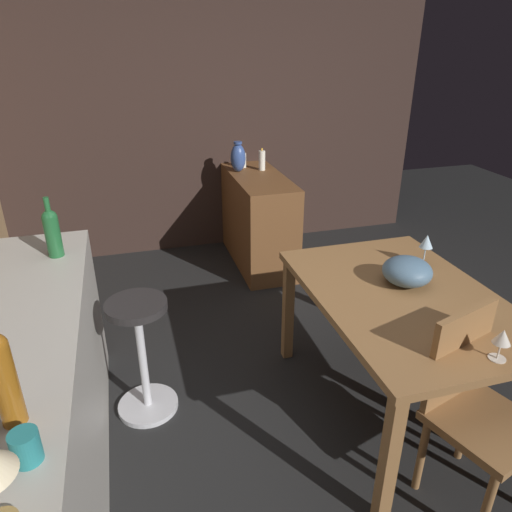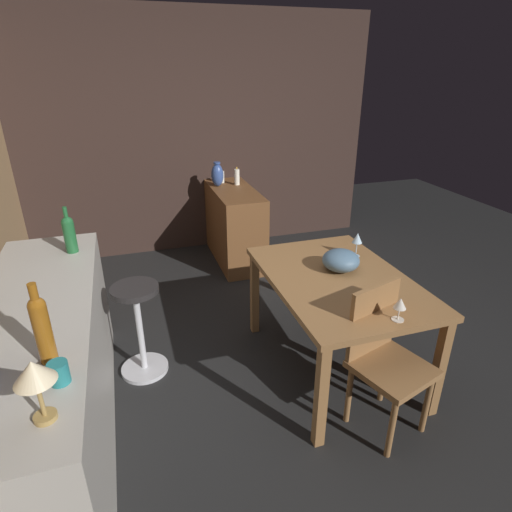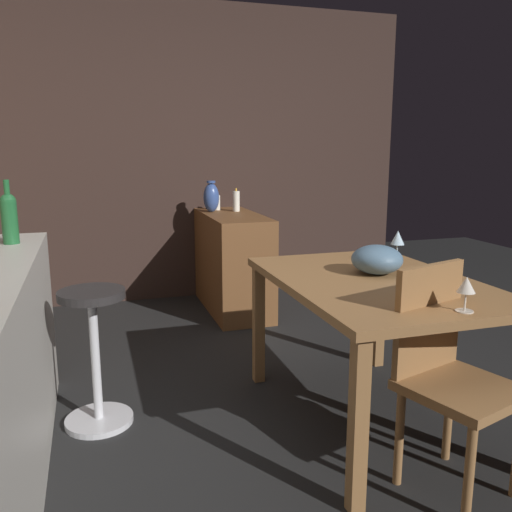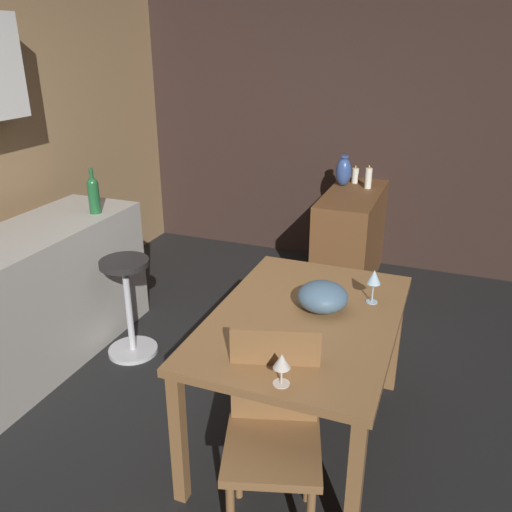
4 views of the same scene
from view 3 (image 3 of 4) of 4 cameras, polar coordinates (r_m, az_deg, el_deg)
name	(u,v)px [view 3 (image 3 of 4)]	position (r m, az deg, el deg)	size (l,w,h in m)	color
ground_plane	(309,422)	(2.86, 5.65, -17.12)	(9.00, 9.00, 0.00)	black
wall_side_right	(169,154)	(4.90, -9.28, 10.62)	(0.10, 4.40, 2.60)	#33231E
dining_table	(374,296)	(2.68, 12.45, -4.16)	(1.32, 0.89, 0.74)	olive
sideboard_cabinet	(232,262)	(4.54, -2.56, -0.64)	(1.10, 0.44, 0.82)	brown
chair_near_window	(448,371)	(2.32, 19.74, -11.40)	(0.50, 0.50, 0.91)	olive
bar_stool	(95,354)	(2.79, -16.74, -9.94)	(0.34, 0.34, 0.69)	#262323
wine_glass_left	(466,286)	(2.22, 21.47, -3.03)	(0.07, 0.07, 0.14)	silver
wine_glass_right	(398,239)	(3.00, 14.84, 1.79)	(0.07, 0.07, 0.18)	silver
fruit_bowl	(377,259)	(2.75, 12.75, -0.36)	(0.26, 0.26, 0.15)	slate
wine_bottle_green	(9,216)	(2.88, -24.78, 3.89)	(0.08, 0.08, 0.31)	#1E592D
pillar_candle_tall	(217,203)	(4.74, -4.20, 5.70)	(0.06, 0.06, 0.16)	white
pillar_candle_short	(236,201)	(4.64, -2.12, 5.86)	(0.06, 0.06, 0.20)	white
vase_ceramic_blue	(211,197)	(4.59, -4.79, 6.24)	(0.13, 0.13, 0.27)	#334C8C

